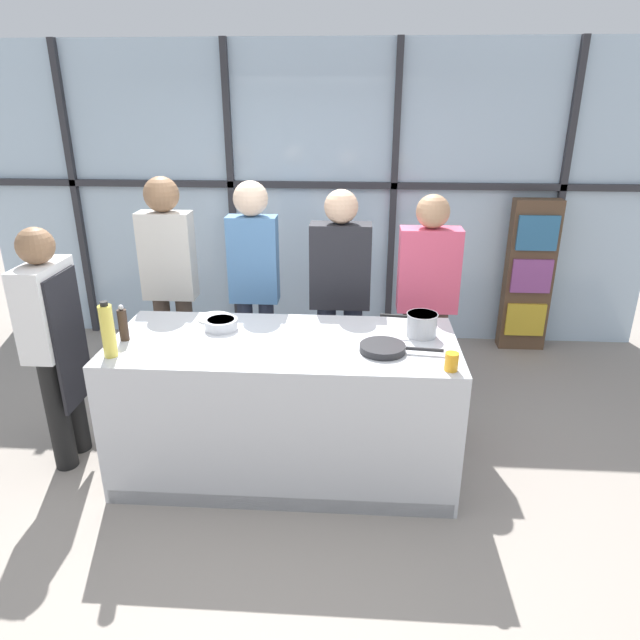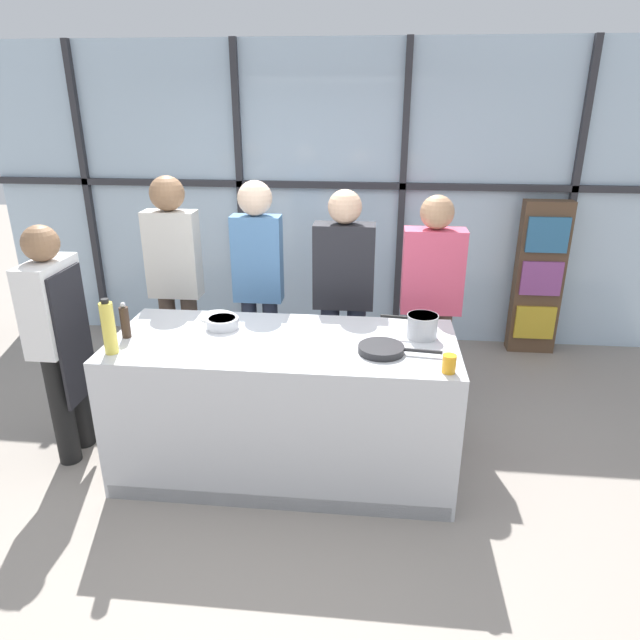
{
  "view_description": "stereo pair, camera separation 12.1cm",
  "coord_description": "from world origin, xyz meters",
  "px_view_note": "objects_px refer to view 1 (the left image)",
  "views": [
    {
      "loc": [
        0.43,
        -3.18,
        2.33
      ],
      "look_at": [
        0.22,
        0.1,
        1.03
      ],
      "focal_mm": 32.0,
      "sensor_mm": 36.0,
      "label": 1
    },
    {
      "loc": [
        0.55,
        -3.17,
        2.33
      ],
      "look_at": [
        0.22,
        0.1,
        1.03
      ],
      "focal_mm": 32.0,
      "sensor_mm": 36.0,
      "label": 2
    }
  ],
  "objects_px": {
    "spectator_center_left": "(254,279)",
    "spectator_center_right": "(340,290)",
    "mixing_bowl": "(221,324)",
    "frying_pan": "(384,348)",
    "spectator_far_left": "(170,277)",
    "white_plate": "(215,318)",
    "spectator_far_right": "(427,294)",
    "saucepan": "(421,324)",
    "pepper_grinder": "(123,324)",
    "chef": "(54,337)",
    "oil_bottle": "(108,331)",
    "juice_glass_near": "(451,362)"
  },
  "relations": [
    {
      "from": "chef",
      "to": "saucepan",
      "type": "xyz_separation_m",
      "value": [
        2.32,
        0.11,
        0.1
      ]
    },
    {
      "from": "spectator_far_left",
      "to": "saucepan",
      "type": "height_order",
      "value": "spectator_far_left"
    },
    {
      "from": "spectator_center_right",
      "to": "pepper_grinder",
      "type": "distance_m",
      "value": 1.56
    },
    {
      "from": "chef",
      "to": "spectator_center_left",
      "type": "distance_m",
      "value": 1.41
    },
    {
      "from": "spectator_center_left",
      "to": "pepper_grinder",
      "type": "distance_m",
      "value": 1.09
    },
    {
      "from": "spectator_center_left",
      "to": "spectator_far_right",
      "type": "distance_m",
      "value": 1.28
    },
    {
      "from": "spectator_center_left",
      "to": "spectator_far_right",
      "type": "relative_size",
      "value": 1.05
    },
    {
      "from": "white_plate",
      "to": "juice_glass_near",
      "type": "xyz_separation_m",
      "value": [
        1.47,
        -0.67,
        0.04
      ]
    },
    {
      "from": "spectator_far_left",
      "to": "white_plate",
      "type": "distance_m",
      "value": 0.67
    },
    {
      "from": "spectator_center_right",
      "to": "pepper_grinder",
      "type": "xyz_separation_m",
      "value": [
        -1.29,
        -0.87,
        0.05
      ]
    },
    {
      "from": "spectator_center_left",
      "to": "spectator_center_right",
      "type": "bearing_deg",
      "value": -180.0
    },
    {
      "from": "spectator_far_right",
      "to": "oil_bottle",
      "type": "distance_m",
      "value": 2.22
    },
    {
      "from": "spectator_center_right",
      "to": "frying_pan",
      "type": "distance_m",
      "value": 0.98
    },
    {
      "from": "white_plate",
      "to": "mixing_bowl",
      "type": "xyz_separation_m",
      "value": [
        0.09,
        -0.17,
        0.03
      ]
    },
    {
      "from": "mixing_bowl",
      "to": "pepper_grinder",
      "type": "height_order",
      "value": "pepper_grinder"
    },
    {
      "from": "spectator_far_right",
      "to": "frying_pan",
      "type": "height_order",
      "value": "spectator_far_right"
    },
    {
      "from": "spectator_center_right",
      "to": "juice_glass_near",
      "type": "xyz_separation_m",
      "value": [
        0.64,
        -1.16,
        -0.0
      ]
    },
    {
      "from": "chef",
      "to": "spectator_far_left",
      "type": "xyz_separation_m",
      "value": [
        0.51,
        0.8,
        0.16
      ]
    },
    {
      "from": "spectator_center_right",
      "to": "mixing_bowl",
      "type": "relative_size",
      "value": 8.15
    },
    {
      "from": "saucepan",
      "to": "oil_bottle",
      "type": "height_order",
      "value": "oil_bottle"
    },
    {
      "from": "spectator_far_right",
      "to": "frying_pan",
      "type": "relative_size",
      "value": 3.49
    },
    {
      "from": "frying_pan",
      "to": "white_plate",
      "type": "relative_size",
      "value": 2.13
    },
    {
      "from": "spectator_far_right",
      "to": "mixing_bowl",
      "type": "bearing_deg",
      "value": 25.58
    },
    {
      "from": "spectator_center_right",
      "to": "saucepan",
      "type": "xyz_separation_m",
      "value": [
        0.53,
        -0.69,
        0.02
      ]
    },
    {
      "from": "spectator_center_right",
      "to": "oil_bottle",
      "type": "height_order",
      "value": "spectator_center_right"
    },
    {
      "from": "spectator_center_left",
      "to": "chef",
      "type": "bearing_deg",
      "value": 34.72
    },
    {
      "from": "pepper_grinder",
      "to": "saucepan",
      "type": "bearing_deg",
      "value": 5.73
    },
    {
      "from": "oil_bottle",
      "to": "spectator_far_right",
      "type": "bearing_deg",
      "value": 29.86
    },
    {
      "from": "spectator_center_right",
      "to": "spectator_far_right",
      "type": "height_order",
      "value": "spectator_center_right"
    },
    {
      "from": "white_plate",
      "to": "chef",
      "type": "bearing_deg",
      "value": -162.1
    },
    {
      "from": "chef",
      "to": "spectator_center_left",
      "type": "bearing_deg",
      "value": 124.72
    },
    {
      "from": "spectator_far_left",
      "to": "juice_glass_near",
      "type": "relative_size",
      "value": 17.52
    },
    {
      "from": "spectator_center_right",
      "to": "frying_pan",
      "type": "relative_size",
      "value": 3.54
    },
    {
      "from": "frying_pan",
      "to": "saucepan",
      "type": "xyz_separation_m",
      "value": [
        0.24,
        0.25,
        0.06
      ]
    },
    {
      "from": "spectator_center_right",
      "to": "frying_pan",
      "type": "height_order",
      "value": "spectator_center_right"
    },
    {
      "from": "mixing_bowl",
      "to": "chef",
      "type": "bearing_deg",
      "value": -172.52
    },
    {
      "from": "saucepan",
      "to": "pepper_grinder",
      "type": "bearing_deg",
      "value": -174.27
    },
    {
      "from": "pepper_grinder",
      "to": "spectator_center_right",
      "type": "bearing_deg",
      "value": 34.0
    },
    {
      "from": "frying_pan",
      "to": "spectator_far_right",
      "type": "bearing_deg",
      "value": 69.5
    },
    {
      "from": "oil_bottle",
      "to": "pepper_grinder",
      "type": "relative_size",
      "value": 1.45
    },
    {
      "from": "spectator_far_left",
      "to": "spectator_center_left",
      "type": "relative_size",
      "value": 1.01
    },
    {
      "from": "chef",
      "to": "spectator_center_right",
      "type": "height_order",
      "value": "spectator_center_right"
    },
    {
      "from": "spectator_center_left",
      "to": "spectator_center_right",
      "type": "height_order",
      "value": "spectator_center_left"
    },
    {
      "from": "chef",
      "to": "saucepan",
      "type": "bearing_deg",
      "value": 92.69
    },
    {
      "from": "oil_bottle",
      "to": "pepper_grinder",
      "type": "height_order",
      "value": "oil_bottle"
    },
    {
      "from": "oil_bottle",
      "to": "juice_glass_near",
      "type": "height_order",
      "value": "oil_bottle"
    },
    {
      "from": "frying_pan",
      "to": "mixing_bowl",
      "type": "bearing_deg",
      "value": 164.8
    },
    {
      "from": "mixing_bowl",
      "to": "frying_pan",
      "type": "bearing_deg",
      "value": -15.2
    },
    {
      "from": "spectator_far_right",
      "to": "white_plate",
      "type": "distance_m",
      "value": 1.55
    },
    {
      "from": "pepper_grinder",
      "to": "chef",
      "type": "bearing_deg",
      "value": 171.56
    }
  ]
}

